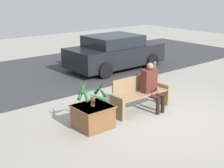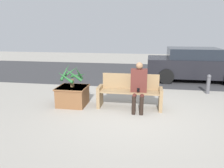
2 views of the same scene
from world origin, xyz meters
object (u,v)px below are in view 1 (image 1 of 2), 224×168
person_seated (151,84)px  bollard_post (154,70)px  parked_car (115,52)px  bench (140,94)px  potted_plant (92,92)px  planter_box (93,116)px

person_seated → bollard_post: 3.03m
parked_car → person_seated: bearing=-118.0°
person_seated → parked_car: size_ratio=0.33×
bench → parked_car: parked_car is taller
bollard_post → person_seated: bearing=-138.9°
potted_plant → bollard_post: (4.14, 1.89, -0.54)m
person_seated → potted_plant: size_ratio=1.63×
bench → potted_plant: bearing=-176.6°
person_seated → planter_box: 1.93m
parked_car → bollard_post: bearing=-87.5°
person_seated → planter_box: size_ratio=1.56×
potted_plant → bollard_post: bearing=24.6°
bench → planter_box: (-1.63, -0.10, -0.15)m
person_seated → bollard_post: size_ratio=1.94×
potted_plant → parked_car: bearing=44.6°
parked_car → bollard_post: parked_car is taller
bench → planter_box: bench is taller
potted_plant → planter_box: bearing=-60.3°
planter_box → bollard_post: size_ratio=1.25×
planter_box → bench: bearing=3.6°
person_seated → parked_car: (2.17, 4.08, -0.03)m
bench → bollard_post: (2.51, 1.80, -0.09)m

